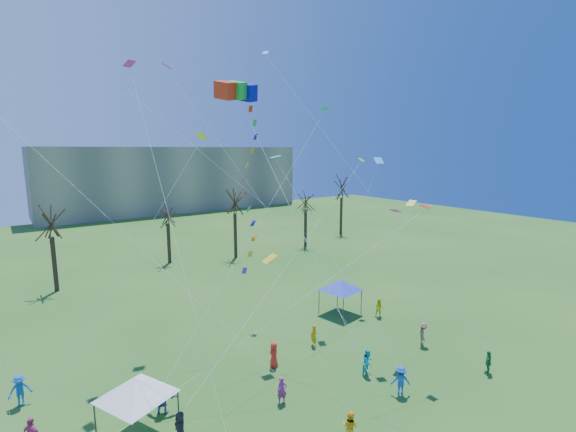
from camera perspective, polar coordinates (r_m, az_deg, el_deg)
distant_building at (r=100.52m, az=-15.73°, el=5.14°), size 60.00×14.00×15.00m
bare_tree_row at (r=51.44m, az=-15.84°, el=0.19°), size 69.36×8.65×9.91m
big_box_kite at (r=20.37m, az=-4.70°, el=3.61°), size 2.47×5.49×17.39m
canopy_tent_white at (r=23.07m, az=-20.81°, el=-21.86°), size 3.97×3.97×3.25m
canopy_tent_blue at (r=36.35m, az=7.48°, el=-9.70°), size 4.07×4.07×3.09m
festival_crowd at (r=25.18m, az=-4.05°, el=-23.34°), size 27.38×14.72×1.84m
small_kites_aloft at (r=26.97m, az=-4.41°, el=7.78°), size 30.10×18.56×32.95m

